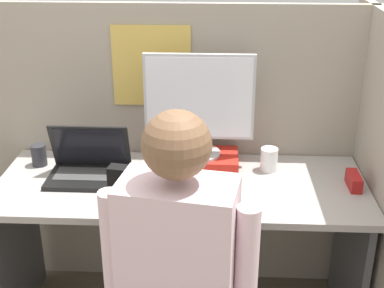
# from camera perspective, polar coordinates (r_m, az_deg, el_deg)

# --- Properties ---
(cubicle_panel_back) EXTENTS (2.09, 0.05, 1.42)m
(cubicle_panel_back) POSITION_cam_1_polar(r_m,az_deg,el_deg) (2.59, -0.72, -0.82)
(cubicle_panel_back) COLOR gray
(cubicle_panel_back) RESTS_ON ground
(cubicle_panel_right) EXTENTS (0.04, 1.23, 1.42)m
(cubicle_panel_right) POSITION_cam_1_polar(r_m,az_deg,el_deg) (2.34, 19.24, -5.24)
(cubicle_panel_right) COLOR gray
(cubicle_panel_right) RESTS_ON ground
(desk) EXTENTS (1.59, 0.61, 0.72)m
(desk) POSITION_cam_1_polar(r_m,az_deg,el_deg) (2.38, -1.15, -7.74)
(desk) COLOR #9E9993
(desk) RESTS_ON ground
(paper_box) EXTENTS (0.36, 0.21, 0.06)m
(paper_box) POSITION_cam_1_polar(r_m,az_deg,el_deg) (2.44, 0.73, -1.68)
(paper_box) COLOR red
(paper_box) RESTS_ON desk
(monitor) EXTENTS (0.48, 0.20, 0.46)m
(monitor) POSITION_cam_1_polar(r_m,az_deg,el_deg) (2.33, 0.77, 4.42)
(monitor) COLOR #B2B2B7
(monitor) RESTS_ON paper_box
(laptop) EXTENTS (0.34, 0.23, 0.23)m
(laptop) POSITION_cam_1_polar(r_m,az_deg,el_deg) (2.36, -10.93, -2.52)
(laptop) COLOR black
(laptop) RESTS_ON desk
(mouse) EXTENTS (0.06, 0.05, 0.04)m
(mouse) POSITION_cam_1_polar(r_m,az_deg,el_deg) (2.22, -6.13, -4.75)
(mouse) COLOR gray
(mouse) RESTS_ON desk
(stapler) EXTENTS (0.05, 0.13, 0.06)m
(stapler) POSITION_cam_1_polar(r_m,az_deg,el_deg) (2.35, 16.88, -3.78)
(stapler) COLOR #A31919
(stapler) RESTS_ON desk
(carrot_toy) EXTENTS (0.05, 0.13, 0.05)m
(carrot_toy) POSITION_cam_1_polar(r_m,az_deg,el_deg) (2.17, -4.98, -5.31)
(carrot_toy) COLOR orange
(carrot_toy) RESTS_ON desk
(coffee_mug) EXTENTS (0.08, 0.08, 0.11)m
(coffee_mug) POSITION_cam_1_polar(r_m,az_deg,el_deg) (2.40, 8.21, -1.64)
(coffee_mug) COLOR white
(coffee_mug) RESTS_ON desk
(pen_cup) EXTENTS (0.07, 0.07, 0.10)m
(pen_cup) POSITION_cam_1_polar(r_m,az_deg,el_deg) (2.53, -16.01, -1.15)
(pen_cup) COLOR #28282D
(pen_cup) RESTS_ON desk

